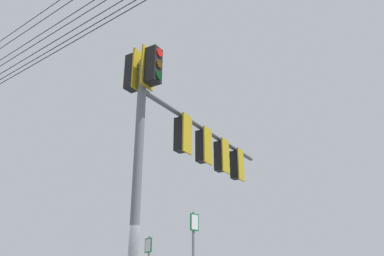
{
  "coord_description": "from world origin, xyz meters",
  "views": [
    {
      "loc": [
        -5.29,
        5.62,
        1.39
      ],
      "look_at": [
        -0.3,
        -2.82,
        5.35
      ],
      "focal_mm": 36.5,
      "sensor_mm": 36.0,
      "label": 1
    }
  ],
  "objects": [
    {
      "name": "signal_mast_assembly",
      "position": [
        -0.3,
        -2.37,
        4.82
      ],
      "size": [
        0.96,
        6.38,
        6.61
      ],
      "color": "slate",
      "rests_on": "ground"
    }
  ]
}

